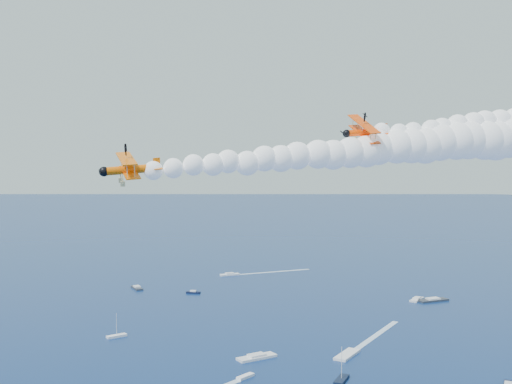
% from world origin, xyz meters
% --- Properties ---
extents(biplane_lead, '(11.69, 11.89, 8.19)m').
position_xyz_m(biplane_lead, '(16.20, 35.76, 59.59)').
color(biplane_lead, '#FF4705').
extents(biplane_trail, '(12.67, 13.07, 7.67)m').
position_xyz_m(biplane_trail, '(-8.07, 10.55, 54.17)').
color(biplane_trail, '#FC6905').
extents(smoke_trail_trail, '(75.03, 75.02, 12.59)m').
position_xyz_m(smoke_trail_trail, '(17.28, 35.40, 56.92)').
color(smoke_trail_trail, white).
extents(spectator_boats, '(257.88, 185.37, 0.70)m').
position_xyz_m(spectator_boats, '(8.56, 122.37, 0.35)').
color(spectator_boats, white).
rests_on(spectator_boats, ground).
extents(boat_wakes, '(268.73, 194.71, 0.04)m').
position_xyz_m(boat_wakes, '(3.90, 140.04, 0.03)').
color(boat_wakes, white).
rests_on(boat_wakes, ground).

